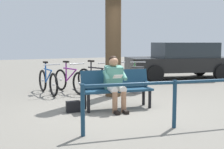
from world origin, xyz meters
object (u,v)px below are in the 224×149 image
bicycle_orange (113,78)px  bicycle_blue (48,82)px  tree_trunk (113,26)px  bench (116,86)px  bicycle_black (135,77)px  person_reading (115,80)px  handbag (73,107)px  bicycle_silver (95,79)px  litter_bin (138,80)px  bicycle_red (70,80)px  parked_car (181,60)px

bicycle_orange → bicycle_blue: (2.09, 0.00, 0.00)m
tree_trunk → bicycle_blue: tree_trunk is taller
bench → bicycle_black: (-1.83, -2.35, -0.15)m
person_reading → handbag: person_reading is taller
bench → bicycle_silver: size_ratio=1.03×
bicycle_blue → tree_trunk: bearing=50.0°
person_reading → litter_bin: 2.36m
person_reading → bicycle_red: 2.65m
parked_car → bench: bearing=52.0°
bench → person_reading: size_ratio=1.37×
person_reading → parked_car: parked_car is taller
bicycle_red → handbag: bearing=-30.8°
litter_bin → bicycle_orange: bearing=-68.1°
bicycle_black → bicycle_blue: size_ratio=0.95×
person_reading → litter_bin: (-1.58, -1.74, -0.28)m
bench → bicycle_black: bearing=-121.4°
bicycle_black → bicycle_blue: same height
bench → parked_car: size_ratio=0.36×
litter_bin → bicycle_blue: size_ratio=0.46×
bicycle_orange → bicycle_black: bearing=82.5°
person_reading → bicycle_silver: person_reading is taller
bicycle_silver → parked_car: bearing=87.1°
tree_trunk → bicycle_red: (0.93, -1.07, -1.59)m
bicycle_orange → tree_trunk: bearing=-19.7°
bicycle_black → parked_car: size_ratio=0.36×
person_reading → bicycle_black: bearing=-121.3°
tree_trunk → bicycle_silver: size_ratio=2.43×
bench → bicycle_blue: 2.70m
bicycle_silver → parked_car: (-4.32, -1.34, 0.41)m
bicycle_orange → parked_car: (-3.68, -1.27, 0.41)m
bicycle_silver → parked_car: 4.54m
bicycle_black → parked_car: 3.31m
handbag → person_reading: bearing=168.3°
person_reading → bicycle_red: size_ratio=0.73×
bicycle_silver → bicycle_red: 0.81m
bench → bicycle_orange: bicycle_orange is taller
bench → tree_trunk: (-0.58, -1.40, 1.44)m
bicycle_red → bicycle_blue: (0.64, -0.04, 0.00)m
tree_trunk → bicycle_red: size_ratio=2.38×
bicycle_silver → bicycle_blue: bearing=-112.7°
bicycle_black → bicycle_red: 2.18m
litter_bin → bicycle_orange: (0.37, -0.93, -0.03)m
bench → litter_bin: bench is taller
bicycle_black → bicycle_orange: (0.73, -0.16, 0.00)m
bicycle_black → bicycle_red: (2.18, -0.13, 0.00)m
tree_trunk → parked_car: size_ratio=0.86×
parked_car → bicycle_silver: bearing=30.9°
bicycle_black → bench: bearing=-18.4°
bicycle_black → bicycle_silver: same height
bicycle_orange → litter_bin: bearing=27.1°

